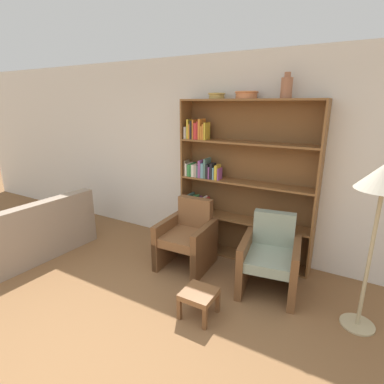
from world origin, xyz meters
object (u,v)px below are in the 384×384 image
bookshelf (235,183)px  armchair_leather (188,237)px  vase_tall (287,87)px  bowl_copper (246,94)px  bowl_sage (217,95)px  couch (32,235)px  footstool (199,296)px  floor_lamp (384,185)px  armchair_cushioned (270,258)px

bookshelf → armchair_leather: bookshelf is taller
vase_tall → bowl_copper: bearing=180.0°
bowl_sage → couch: bowl_sage is taller
bowl_sage → vase_tall: (0.89, 0.00, 0.08)m
bowl_sage → vase_tall: bearing=0.0°
vase_tall → footstool: vase_tall is taller
footstool → floor_lamp: bearing=24.7°
vase_tall → bookshelf: bearing=177.7°
bowl_sage → armchair_leather: 1.90m
armchair_cushioned → footstool: 0.98m
couch → footstool: size_ratio=5.14×
bookshelf → floor_lamp: 1.87m
armchair_leather → floor_lamp: (2.07, -0.17, 1.05)m
bookshelf → armchair_cushioned: (0.71, -0.59, -0.66)m
bowl_copper → footstool: size_ratio=0.87×
couch → floor_lamp: floor_lamp is taller
bowl_sage → couch: (-2.20, -1.45, -1.92)m
vase_tall → armchair_cushioned: (0.11, -0.56, -1.90)m
floor_lamp → footstool: size_ratio=4.95×
bowl_sage → floor_lamp: (1.95, -0.74, -0.77)m
bowl_sage → bowl_copper: 0.41m
bookshelf → bowl_sage: size_ratio=9.66×
bowl_sage → armchair_leather: size_ratio=0.25×
armchair_cushioned → bookshelf: bearing=-48.6°
bowl_copper → couch: bowl_copper is taller
vase_tall → footstool: (-0.37, -1.40, -2.07)m
footstool → armchair_leather: bearing=127.2°
vase_tall → floor_lamp: bearing=-34.7°
bowl_copper → vase_tall: vase_tall is taller
armchair_cushioned → floor_lamp: 1.43m
floor_lamp → bowl_sage: bearing=159.3°
bowl_copper → armchair_cushioned: (0.59, -0.56, -1.82)m
bookshelf → couch: 2.99m
bookshelf → footstool: size_ratio=6.54×
vase_tall → couch: bearing=-154.9°
armchair_leather → floor_lamp: size_ratio=0.54×
bowl_sage → armchair_leather: (-0.11, -0.56, -1.81)m
floor_lamp → bowl_copper: bearing=154.5°
armchair_leather → footstool: armchair_leather is taller
armchair_cushioned → bowl_sage: bearing=-38.5°
couch → floor_lamp: (4.15, 0.71, 1.15)m
bookshelf → bowl_copper: bowl_copper is taller
bowl_copper → footstool: (0.11, -1.40, -1.99)m
bowl_sage → bowl_copper: (0.41, 0.00, 0.01)m
bookshelf → armchair_cushioned: 1.13m
bookshelf → armchair_leather: bearing=-124.5°
vase_tall → couch: vase_tall is taller
vase_tall → bowl_sage: bearing=180.0°
bowl_sage → armchair_leather: bearing=-101.5°
couch → floor_lamp: bearing=-77.6°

